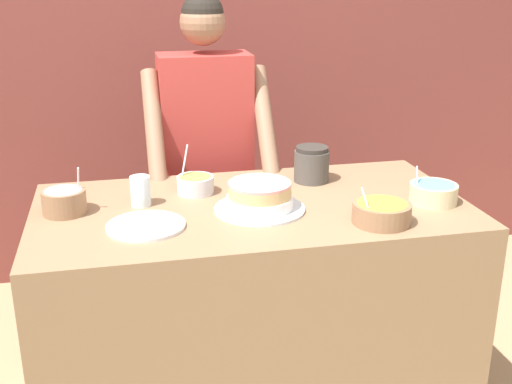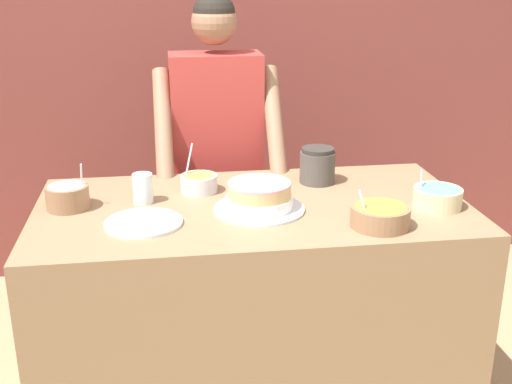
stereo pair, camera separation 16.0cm
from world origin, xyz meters
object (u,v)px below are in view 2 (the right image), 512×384
Objects in this scene: cake at (259,198)px; drinking_glass at (143,188)px; frosting_bowl_pink at (68,196)px; frosting_bowl_orange at (380,215)px; frosting_bowl_olive at (199,182)px; ceramic_plate at (144,223)px; frosting_bowl_blue at (438,197)px; person_baker at (217,143)px; stoneware_jar at (317,166)px.

cake is 2.95× the size of drinking_glass.
frosting_bowl_pink is 1.14m from frosting_bowl_orange.
frosting_bowl_orange is at bearing -37.21° from frosting_bowl_olive.
cake is 1.23× the size of ceramic_plate.
frosting_bowl_olive reaches higher than frosting_bowl_pink.
frosting_bowl_pink is at bearing -175.28° from drinking_glass.
frosting_bowl_blue is at bearing -10.84° from drinking_glass.
stoneware_jar is at bearing -49.88° from person_baker.
frosting_bowl_olive is at bearing 160.73° from frosting_bowl_blue.
cake is 1.82× the size of frosting_bowl_olive.
drinking_glass is (0.27, 0.02, 0.01)m from frosting_bowl_pink.
frosting_bowl_olive reaches higher than drinking_glass.
frosting_bowl_olive is at bearing -174.92° from stoneware_jar.
person_baker is 0.58m from stoneware_jar.
frosting_bowl_orange is 0.82m from ceramic_plate.
frosting_bowl_orange is at bearing -28.53° from cake.
stoneware_jar reaches higher than frosting_bowl_orange.
ceramic_plate is (-0.33, -0.81, -0.06)m from person_baker.
ceramic_plate is at bearing -152.87° from stoneware_jar.
person_baker is 0.74m from cake.
cake is 2.26× the size of stoneware_jar.
person_baker reaches higher than frosting_bowl_blue.
frosting_bowl_pink is at bearing -170.65° from stoneware_jar.
cake is 0.43m from ceramic_plate.
frosting_bowl_olive is 0.68× the size of ceramic_plate.
frosting_bowl_orange is 0.51m from stoneware_jar.
ceramic_plate is at bearing -35.52° from frosting_bowl_pink.
frosting_bowl_blue is at bearing 0.75° from ceramic_plate.
drinking_glass is (-0.42, 0.14, 0.01)m from cake.
person_baker is at bearing 130.12° from stoneware_jar.
stoneware_jar is (0.49, 0.04, 0.03)m from frosting_bowl_olive.
stoneware_jar is at bearing 11.11° from drinking_glass.
person_baker is 0.50m from frosting_bowl_olive.
frosting_bowl_orange reaches higher than frosting_bowl_blue.
stoneware_jar is (-0.37, 0.35, 0.03)m from frosting_bowl_blue.
ceramic_plate is at bearing -169.62° from cake.
person_baker is 1.09m from frosting_bowl_blue.
frosting_bowl_blue is at bearing -19.27° from frosting_bowl_olive.
cake is at bearing 151.47° from frosting_bowl_orange.
person_baker is 6.24× the size of ceramic_plate.
stoneware_jar reaches higher than cake.
stoneware_jar is (-0.10, 0.50, 0.03)m from frosting_bowl_orange.
frosting_bowl_orange reaches higher than cake.
frosting_bowl_pink is 0.64× the size of ceramic_plate.
frosting_bowl_orange is at bearing -17.07° from frosting_bowl_pink.
frosting_bowl_blue is (0.75, -0.79, -0.02)m from person_baker.
person_baker is at bearing 97.10° from cake.
cake is 1.94× the size of frosting_bowl_pink.
frosting_bowl_pink is 1.17× the size of stoneware_jar.
frosting_bowl_olive is 1.62× the size of drinking_glass.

